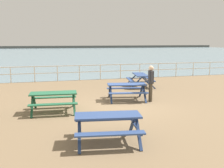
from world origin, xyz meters
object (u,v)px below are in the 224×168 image
Objects in this scene: picnic_table_mid_centre at (140,77)px; visitor at (151,81)px; picnic_table_near_right at (127,88)px; picnic_table_far_left at (108,121)px; picnic_table_near_left at (54,97)px.

visitor is (-0.93, -3.72, 0.36)m from picnic_table_mid_centre.
picnic_table_far_left is at bearing -103.96° from picnic_table_near_right.
picnic_table_near_left is 3.64m from picnic_table_near_right.
picnic_table_far_left is (-4.02, -7.88, 0.00)m from picnic_table_mid_centre.
picnic_table_near_left is at bearing 22.14° from visitor.
visitor is (4.41, 0.67, 0.36)m from picnic_table_near_left.
picnic_table_near_right is at bearing -16.00° from visitor.
picnic_table_far_left is 1.20× the size of visitor.
picnic_table_near_left is 3.73m from picnic_table_far_left.
visitor is at bearing -19.35° from picnic_table_near_right.
picnic_table_mid_centre is 3.85m from visitor.
picnic_table_far_left is (-2.11, -4.71, 0.00)m from picnic_table_near_right.
visitor is at bearing 13.04° from picnic_table_near_left.
picnic_table_mid_centre is 1.23× the size of visitor.
picnic_table_near_left is at bearing 119.11° from picnic_table_far_left.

